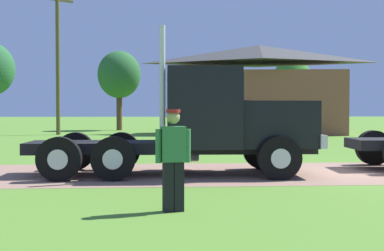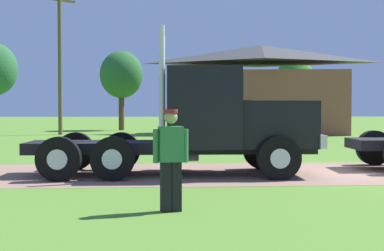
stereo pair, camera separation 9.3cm
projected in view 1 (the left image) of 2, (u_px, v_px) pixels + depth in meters
name	position (u px, v px, depth m)	size (l,w,h in m)	color
ground_plane	(338.00, 172.00, 14.50)	(200.00, 200.00, 0.00)	#53832B
dirt_track	(338.00, 172.00, 14.50)	(120.00, 5.02, 0.01)	#906D59
truck_foreground_white	(209.00, 124.00, 13.98)	(7.37, 2.79, 3.66)	black
visitor_walking_mid	(173.00, 157.00, 8.93)	(0.58, 0.32, 1.68)	#33723F
shed_building	(259.00, 91.00, 36.42)	(11.90, 6.63, 5.92)	brown
utility_pole_near	(58.00, 59.00, 35.17)	(1.85, 1.42, 9.28)	brown
tree_mid	(119.00, 75.00, 42.50)	(3.34, 3.34, 6.18)	#513823
tree_right	(292.00, 81.00, 57.22)	(4.13, 4.13, 6.91)	#513823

